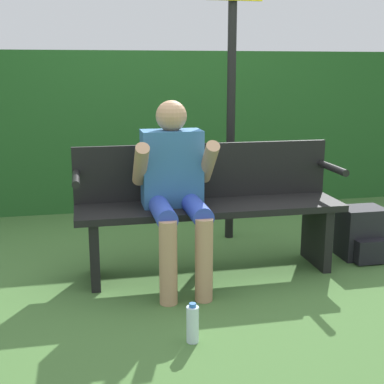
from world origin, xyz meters
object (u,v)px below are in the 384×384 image
at_px(person_seated, 175,183).
at_px(signpost, 232,83).
at_px(water_bottle, 193,324).
at_px(park_bench, 208,204).
at_px(backpack, 362,234).

distance_m(person_seated, signpost, 1.19).
height_order(person_seated, water_bottle, person_seated).
xyz_separation_m(person_seated, water_bottle, (-0.06, -0.86, -0.57)).
distance_m(person_seated, water_bottle, 1.03).
relative_size(park_bench, backpack, 4.75).
xyz_separation_m(park_bench, person_seated, (-0.26, -0.14, 0.20)).
xyz_separation_m(park_bench, signpost, (0.35, 0.67, 0.81)).
height_order(person_seated, signpost, signpost).
relative_size(backpack, signpost, 0.17).
bearing_deg(backpack, person_seated, -174.70).
bearing_deg(signpost, park_bench, -117.45).
bearing_deg(person_seated, backpack, 5.30).
bearing_deg(park_bench, person_seated, -151.49).
xyz_separation_m(person_seated, backpack, (1.45, 0.13, -0.49)).
bearing_deg(park_bench, water_bottle, -107.95).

